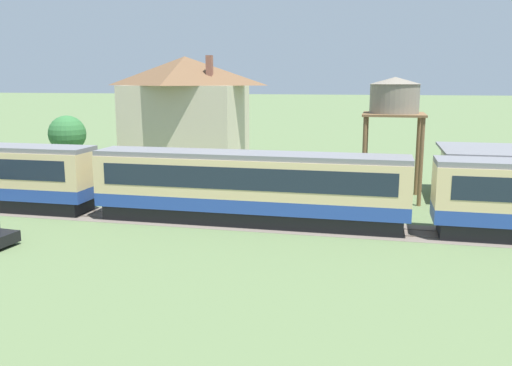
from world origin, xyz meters
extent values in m
cylinder|color=black|center=(-10.80, -0.91, 0.45)|extent=(0.90, 0.18, 0.90)
cylinder|color=black|center=(-10.80, 0.52, 0.45)|extent=(0.90, 0.18, 0.90)
cube|color=#234293|center=(-24.48, -0.20, 1.30)|extent=(18.68, 2.86, 0.80)
cube|color=#D1B784|center=(-24.48, -0.20, 2.84)|extent=(18.68, 2.86, 2.29)
cube|color=#192330|center=(-24.48, -0.20, 2.96)|extent=(17.19, 2.90, 1.28)
cube|color=slate|center=(-24.48, -0.20, 4.14)|extent=(18.68, 2.69, 0.30)
cube|color=black|center=(-24.48, -0.20, 0.46)|extent=(17.93, 2.46, 0.88)
cylinder|color=black|center=(-18.31, -0.91, 0.45)|extent=(0.90, 0.18, 0.90)
cylinder|color=black|center=(-18.31, 0.52, 0.45)|extent=(0.90, 0.18, 0.90)
cylinder|color=black|center=(-30.64, -0.91, 0.45)|extent=(0.90, 0.18, 0.90)
cylinder|color=black|center=(-30.64, 0.52, 0.45)|extent=(0.90, 0.18, 0.90)
cylinder|color=black|center=(-38.15, -0.91, 0.45)|extent=(0.90, 0.18, 0.90)
cylinder|color=black|center=(-38.15, 0.52, 0.45)|extent=(0.90, 0.18, 0.90)
cube|color=#665B51|center=(-15.75, -0.20, 0.01)|extent=(158.15, 3.60, 0.01)
cube|color=#4C4238|center=(-15.75, -0.91, 0.02)|extent=(158.15, 0.12, 0.04)
cube|color=#4C4238|center=(-15.75, 0.52, 0.02)|extent=(158.15, 0.12, 0.04)
cube|color=#BCB293|center=(-35.63, 19.62, 3.99)|extent=(10.78, 8.23, 7.98)
pyramid|color=brown|center=(-35.63, 19.62, 9.36)|extent=(11.65, 8.89, 2.75)
cube|color=brown|center=(-32.61, 17.98, 9.49)|extent=(0.56, 0.56, 2.47)
cylinder|color=brown|center=(-14.20, 10.66, 3.01)|extent=(0.28, 0.28, 6.02)
cylinder|color=brown|center=(-17.98, 10.66, 3.01)|extent=(0.28, 0.28, 6.02)
cylinder|color=brown|center=(-14.20, 6.88, 3.01)|extent=(0.28, 0.28, 6.02)
cylinder|color=brown|center=(-17.98, 6.88, 3.01)|extent=(0.28, 0.28, 6.02)
cube|color=brown|center=(-16.09, 8.77, 6.10)|extent=(4.28, 4.28, 0.16)
cylinder|color=slate|center=(-16.09, 8.77, 7.19)|extent=(3.41, 3.41, 2.02)
cone|color=slate|center=(-16.09, 8.77, 8.45)|extent=(3.58, 3.58, 0.50)
cylinder|color=black|center=(-35.92, -6.99, 0.31)|extent=(0.62, 0.20, 0.62)
cylinder|color=brown|center=(-43.94, 11.96, 1.41)|extent=(0.35, 0.35, 2.83)
sphere|color=#2D6633|center=(-43.94, 11.96, 3.81)|extent=(3.25, 3.25, 3.25)
camera|label=1|loc=(-16.97, -30.84, 8.46)|focal=38.00mm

